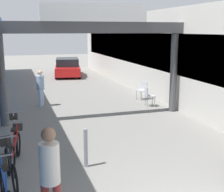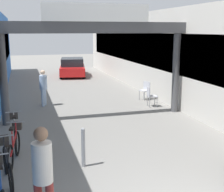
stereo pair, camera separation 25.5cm
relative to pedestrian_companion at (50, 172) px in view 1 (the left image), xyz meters
The scene contains 12 objects.
storefront_right 12.51m from the pedestrian_companion, 52.69° to the left, with size 3.00×26.00×4.28m.
arcade_sign_gateway 7.21m from the pedestrian_companion, 69.16° to the left, with size 7.40×0.47×4.29m.
pedestrian_companion is the anchor object (origin of this frame).
pedestrian_carrying_crate 9.05m from the pedestrian_companion, 86.01° to the left, with size 0.44×0.44×1.62m.
bicycle_blue_nearest 1.28m from the pedestrian_companion, 132.52° to the left, with size 0.46×1.68×0.98m.
bicycle_black_second 2.16m from the pedestrian_companion, 109.18° to the left, with size 0.46×1.68×0.98m.
bicycle_red_third 3.16m from the pedestrian_companion, 99.93° to the left, with size 0.46×1.68×0.98m.
bicycle_silver_farthest 4.24m from the pedestrian_companion, 97.42° to the left, with size 0.46×1.69×0.98m.
bollard_post_metal 2.56m from the pedestrian_companion, 63.54° to the left, with size 0.10×0.10×1.01m.
cafe_chair_aluminium_nearer 9.17m from the pedestrian_companion, 55.54° to the left, with size 0.45×0.45×0.89m.
cafe_chair_aluminium_farther 10.51m from the pedestrian_companion, 58.43° to the left, with size 0.54×0.54×0.89m.
parked_car_red 18.27m from the pedestrian_companion, 79.44° to the left, with size 2.37×4.23×1.33m.
Camera 1 is at (-2.93, -3.80, 3.36)m, focal length 50.00 mm.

